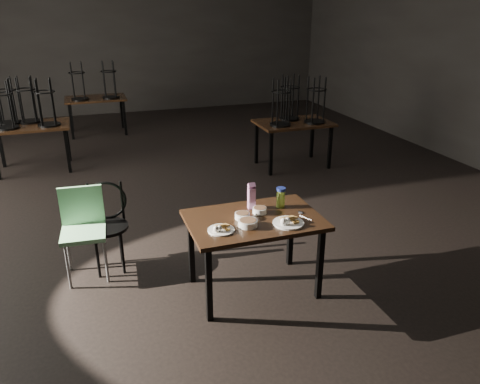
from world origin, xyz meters
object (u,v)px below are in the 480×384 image
object	(u,v)px
main_table	(254,226)
school_chair	(83,225)
bentwood_chair	(107,219)
water_bottle	(281,197)
juice_carton	(251,196)

from	to	relation	value
main_table	school_chair	bearing A→B (deg)	151.08
bentwood_chair	school_chair	xyz separation A→B (m)	(-0.23, -0.06, 0.01)
main_table	school_chair	distance (m)	1.69
water_bottle	juice_carton	bearing A→B (deg)	166.69
juice_carton	bentwood_chair	distance (m)	1.50
juice_carton	school_chair	distance (m)	1.68
bentwood_chair	school_chair	size ratio (longest dim) A/B	1.00
main_table	water_bottle	xyz separation A→B (m)	(0.32, 0.15, 0.18)
main_table	bentwood_chair	world-z (taller)	bentwood_chair
water_bottle	school_chair	xyz separation A→B (m)	(-1.80, 0.67, -0.31)
bentwood_chair	school_chair	world-z (taller)	bentwood_chair
school_chair	bentwood_chair	bearing A→B (deg)	19.32
bentwood_chair	school_chair	distance (m)	0.23
water_bottle	school_chair	size ratio (longest dim) A/B	0.22
main_table	bentwood_chair	size ratio (longest dim) A/B	1.34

